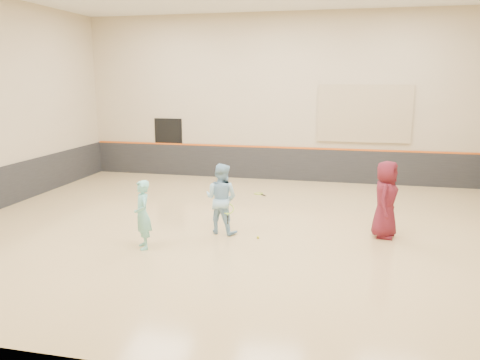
% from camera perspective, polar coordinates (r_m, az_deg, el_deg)
% --- Properties ---
extents(room, '(15.04, 12.04, 6.22)m').
position_cam_1_polar(room, '(11.60, 1.47, -2.13)').
color(room, tan).
rests_on(room, ground).
extents(wainscot_back, '(14.90, 0.04, 1.20)m').
position_cam_1_polar(wainscot_back, '(17.41, 5.32, 1.95)').
color(wainscot_back, '#232326').
rests_on(wainscot_back, floor).
extents(accent_stripe, '(14.90, 0.03, 0.06)m').
position_cam_1_polar(accent_stripe, '(17.30, 5.36, 3.97)').
color(accent_stripe, '#D85914').
rests_on(accent_stripe, wall_back).
extents(acoustic_panel, '(3.20, 0.08, 2.00)m').
position_cam_1_polar(acoustic_panel, '(17.02, 14.91, 7.82)').
color(acoustic_panel, tan).
rests_on(acoustic_panel, wall_back).
extents(doorway, '(1.10, 0.05, 2.20)m').
position_cam_1_polar(doorway, '(18.45, -8.67, 4.02)').
color(doorway, black).
rests_on(doorway, floor).
extents(girl, '(0.62, 0.67, 1.54)m').
position_cam_1_polar(girl, '(10.51, -11.78, -4.17)').
color(girl, '#7AD4CA').
rests_on(girl, floor).
extents(instructor, '(0.96, 0.82, 1.72)m').
position_cam_1_polar(instructor, '(11.31, -2.30, -2.27)').
color(instructor, '#98CBEB').
rests_on(instructor, floor).
extents(young_man, '(0.77, 1.01, 1.84)m').
position_cam_1_polar(young_man, '(11.51, 17.32, -2.27)').
color(young_man, maroon).
rests_on(young_man, floor).
extents(held_racket, '(0.51, 0.51, 0.49)m').
position_cam_1_polar(held_racket, '(11.16, -1.51, -3.53)').
color(held_racket, '#AADE30').
rests_on(held_racket, instructor).
extents(spare_racket, '(0.66, 0.66, 0.07)m').
position_cam_1_polar(spare_racket, '(15.30, 2.28, -1.60)').
color(spare_racket, '#9FCD2D').
rests_on(spare_racket, floor).
extents(ball_under_racket, '(0.07, 0.07, 0.07)m').
position_cam_1_polar(ball_under_racket, '(11.11, 2.20, -6.99)').
color(ball_under_racket, yellow).
rests_on(ball_under_racket, floor).
extents(ball_in_hand, '(0.07, 0.07, 0.07)m').
position_cam_1_polar(ball_in_hand, '(11.34, 18.01, -1.67)').
color(ball_in_hand, '#C1D130').
rests_on(ball_in_hand, young_man).
extents(ball_beside_spare, '(0.07, 0.07, 0.07)m').
position_cam_1_polar(ball_beside_spare, '(15.18, -2.24, -1.71)').
color(ball_beside_spare, '#D2E635').
rests_on(ball_beside_spare, floor).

